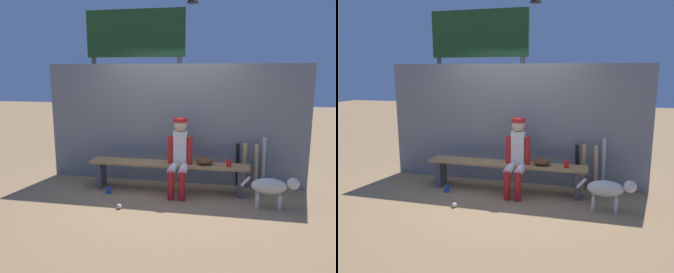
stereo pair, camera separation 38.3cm
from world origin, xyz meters
The scene contains 14 objects.
ground_plane centered at (0.00, 0.00, 0.00)m, with size 30.00×30.00×0.00m, color #9E7A51.
chainlink_fence centered at (0.00, 0.50, 1.07)m, with size 4.69×0.03×2.14m, color slate.
dugout_bench centered at (0.00, 0.00, 0.39)m, with size 2.70×0.36×0.50m.
player_seated centered at (0.21, -0.11, 0.69)m, with size 0.41×0.55×1.27m.
baseball_glove centered at (0.61, 0.00, 0.56)m, with size 0.28×0.20×0.12m, color #593819.
bat_aluminum_black centered at (1.16, 0.41, 0.40)m, with size 0.06×0.06×0.82m, color black.
bat_wood_tan centered at (1.26, 0.33, 0.41)m, with size 0.06×0.06×0.83m, color tan.
bat_wood_natural centered at (1.47, 0.38, 0.40)m, with size 0.06×0.06×0.81m, color tan.
bat_aluminum_silver centered at (1.59, 0.42, 0.46)m, with size 0.06×0.06×0.93m, color #B7B7BC.
baseball centered at (-0.57, -0.89, 0.04)m, with size 0.07×0.07×0.07m, color white.
cup_on_ground centered at (-0.95, -0.32, 0.06)m, with size 0.08×0.08×0.11m, color #1E47AD.
cup_on_bench centered at (1.01, -0.04, 0.55)m, with size 0.08×0.08×0.11m, color red.
scoreboard centered at (-0.94, 1.57, 2.46)m, with size 2.36×0.27×3.50m.
dog centered at (1.67, -0.43, 0.34)m, with size 0.84×0.20×0.49m.
Camera 2 is at (1.42, -5.33, 2.02)m, focal length 36.22 mm.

